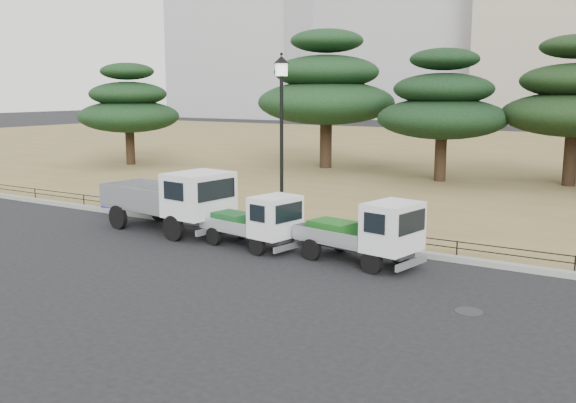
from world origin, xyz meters
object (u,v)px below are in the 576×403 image
Objects in this scene: truck_large at (172,197)px; tarp_pile at (122,198)px; truck_kei_front at (256,221)px; truck_kei_rear at (366,232)px; street_lamp at (282,114)px.

tarp_pile is (-4.22, 1.82, -0.65)m from truck_large.
truck_kei_front is 3.49m from truck_kei_rear.
truck_kei_front is at bearing 0.50° from truck_large.
truck_kei_rear is 5.17m from street_lamp.
truck_kei_front is 3.62m from street_lamp.
truck_kei_rear is at bearing -25.42° from street_lamp.
tarp_pile is at bearing 179.41° from truck_kei_rear.
truck_kei_front reaches higher than tarp_pile.
truck_kei_front is 0.59× the size of street_lamp.
street_lamp reaches higher than truck_kei_front.
truck_kei_front is 0.91× the size of truck_kei_rear.
truck_large reaches higher than truck_kei_rear.
truck_kei_rear is 2.34× the size of tarp_pile.
truck_large is 3.21× the size of tarp_pile.
truck_large is at bearing -23.35° from tarp_pile.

